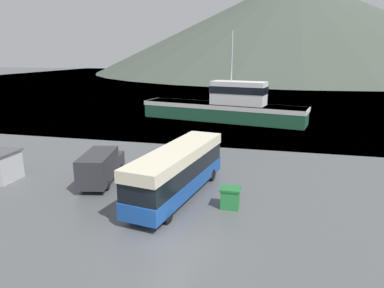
% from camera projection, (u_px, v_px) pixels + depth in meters
% --- Properties ---
extents(ground_plane, '(400.00, 400.00, 0.00)m').
position_uv_depth(ground_plane, '(166.00, 243.00, 17.85)').
color(ground_plane, '#515456').
extents(water_surface, '(240.00, 240.00, 0.00)m').
position_uv_depth(water_surface, '(263.00, 76.00, 148.90)').
color(water_surface, slate).
rests_on(water_surface, ground).
extents(hill_backdrop, '(210.26, 210.26, 49.43)m').
position_uv_depth(hill_backdrop, '(293.00, 25.00, 184.61)').
color(hill_backdrop, '#424C42').
rests_on(hill_backdrop, ground).
extents(tour_bus, '(4.32, 11.09, 3.44)m').
position_uv_depth(tour_bus, '(178.00, 170.00, 23.30)').
color(tour_bus, '#194799').
rests_on(tour_bus, ground).
extents(delivery_van, '(3.19, 6.64, 2.45)m').
position_uv_depth(delivery_van, '(101.00, 166.00, 26.12)').
color(delivery_van, '#2D2D33').
rests_on(delivery_van, ground).
extents(fishing_boat, '(24.67, 9.13, 12.71)m').
position_uv_depth(fishing_boat, '(226.00, 106.00, 49.99)').
color(fishing_boat, '#1E5138').
rests_on(fishing_boat, water_surface).
extents(storage_bin, '(1.26, 1.09, 1.36)m').
position_uv_depth(storage_bin, '(230.00, 198.00, 21.83)').
color(storage_bin, '#287F3D').
rests_on(storage_bin, ground).
extents(dock_kiosk, '(2.62, 2.56, 2.36)m').
position_uv_depth(dock_kiosk, '(0.00, 166.00, 26.45)').
color(dock_kiosk, '#B2B2B7').
rests_on(dock_kiosk, ground).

